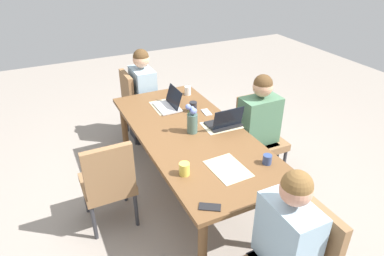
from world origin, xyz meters
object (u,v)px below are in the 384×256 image
object	(u,v)px
chair_far_left_far	(258,132)
chair_near_right_near	(108,181)
person_head_left_left_near	(144,101)
flower_vase	(192,120)
chair_head_left_left_near	(137,102)
person_far_left_far	(258,135)
phone_silver	(206,112)
laptop_far_left_far	(225,122)
coffee_mug_centre_right	(193,107)
phone_black	(210,207)
dining_table	(192,139)
laptop_head_left_left_near	(169,104)
coffee_mug_near_right	(267,159)
person_head_right_left_mid	(284,254)
coffee_mug_centre_left	(184,169)
coffee_mug_near_left	(188,91)

from	to	relation	value
chair_far_left_far	chair_near_right_near	bearing A→B (deg)	-85.61
person_head_left_left_near	flower_vase	distance (m)	1.38
person_head_left_left_near	chair_head_left_left_near	bearing A→B (deg)	-128.76
person_far_left_far	phone_silver	distance (m)	0.59
chair_head_left_left_near	laptop_far_left_far	size ratio (longest dim) A/B	2.81
coffee_mug_centre_right	chair_head_left_left_near	bearing A→B (deg)	-162.89
chair_near_right_near	laptop_far_left_far	world-z (taller)	laptop_far_left_far
phone_black	dining_table	bearing A→B (deg)	103.61
laptop_far_left_far	coffee_mug_centre_right	bearing A→B (deg)	-162.23
laptop_head_left_left_near	coffee_mug_near_right	bearing A→B (deg)	13.78
laptop_head_left_left_near	laptop_far_left_far	bearing A→B (deg)	28.04
person_head_right_left_mid	coffee_mug_centre_left	world-z (taller)	person_head_right_left_mid
coffee_mug_near_left	coffee_mug_near_right	distance (m)	1.53
dining_table	coffee_mug_centre_left	xyz separation A→B (m)	(0.55, -0.33, 0.12)
person_far_left_far	phone_black	xyz separation A→B (m)	(0.97, -1.11, 0.23)
coffee_mug_near_right	phone_black	xyz separation A→B (m)	(0.26, -0.66, -0.04)
dining_table	person_head_right_left_mid	distance (m)	1.37
coffee_mug_near_left	phone_black	size ratio (longest dim) A/B	0.67
phone_black	coffee_mug_near_right	bearing A→B (deg)	53.60
person_head_right_left_mid	coffee_mug_near_right	xyz separation A→B (m)	(-0.65, 0.31, 0.26)
person_head_right_left_mid	coffee_mug_centre_left	xyz separation A→B (m)	(-0.81, -0.35, 0.27)
chair_near_right_near	flower_vase	size ratio (longest dim) A/B	3.05
chair_head_left_left_near	chair_far_left_far	size ratio (longest dim) A/B	1.00
flower_vase	laptop_far_left_far	xyz separation A→B (m)	(0.03, 0.33, -0.09)
flower_vase	laptop_head_left_left_near	world-z (taller)	flower_vase
coffee_mug_near_right	phone_silver	bearing A→B (deg)	-179.31
laptop_far_left_far	phone_silver	xyz separation A→B (m)	(-0.34, -0.02, -0.04)
dining_table	laptop_head_left_left_near	world-z (taller)	laptop_head_left_left_near
chair_far_left_far	laptop_far_left_far	world-z (taller)	laptop_far_left_far
laptop_head_left_left_near	coffee_mug_centre_left	size ratio (longest dim) A/B	3.15
dining_table	coffee_mug_centre_left	size ratio (longest dim) A/B	21.24
laptop_far_left_far	chair_near_right_near	bearing A→B (deg)	-88.96
coffee_mug_near_right	chair_head_left_left_near	bearing A→B (deg)	-168.33
coffee_mug_near_right	phone_black	bearing A→B (deg)	-68.94
coffee_mug_near_left	coffee_mug_centre_left	distance (m)	1.53
chair_head_left_left_near	laptop_head_left_left_near	world-z (taller)	laptop_head_left_left_near
person_head_left_left_near	chair_near_right_near	distance (m)	1.60
dining_table	flower_vase	distance (m)	0.20
chair_far_left_far	chair_near_right_near	size ratio (longest dim) A/B	1.00
person_head_right_left_mid	phone_silver	xyz separation A→B (m)	(-1.67, 0.30, 0.23)
coffee_mug_centre_right	phone_black	bearing A→B (deg)	-21.45
phone_black	person_far_left_far	bearing A→B (deg)	73.94
person_head_left_left_near	laptop_far_left_far	size ratio (longest dim) A/B	3.73
laptop_head_left_left_near	phone_black	bearing A→B (deg)	-12.46
person_far_left_far	coffee_mug_centre_right	xyz separation A→B (m)	(-0.39, -0.57, 0.28)
laptop_far_left_far	coffee_mug_near_left	world-z (taller)	laptop_far_left_far
chair_head_left_left_near	flower_vase	size ratio (longest dim) A/B	3.05
coffee_mug_near_left	person_far_left_far	bearing A→B (deg)	28.28
dining_table	chair_head_left_left_near	size ratio (longest dim) A/B	2.40
person_head_right_left_mid	phone_silver	world-z (taller)	person_head_right_left_mid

